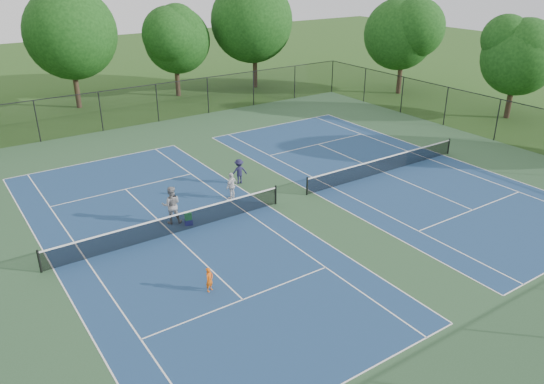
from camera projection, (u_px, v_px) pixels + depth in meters
ground at (292, 199)px, 28.80m from camera, size 140.00×140.00×0.00m
court_pad at (292, 199)px, 28.80m from camera, size 36.00×36.00×0.01m
tennis_court_left at (173, 232)px, 25.16m from camera, size 12.00×23.83×1.07m
tennis_court_right at (384, 171)px, 32.36m from camera, size 12.00×23.83×1.07m
perimeter_fence at (292, 172)px, 28.15m from camera, size 36.08×36.08×3.02m
tree_back_b at (68, 29)px, 43.69m from camera, size 7.60×7.60×10.03m
tree_back_c at (174, 36)px, 48.02m from camera, size 6.00×6.00×8.40m
tree_back_d at (254, 16)px, 50.83m from camera, size 7.80×7.80×10.37m
tree_side_e at (404, 31)px, 48.83m from camera, size 6.60×6.60×8.87m
tree_side_f at (518, 52)px, 41.26m from camera, size 5.80×5.80×8.12m
child_player at (209, 280)px, 20.72m from camera, size 0.45×0.38×1.04m
instructor at (171, 205)px, 25.91m from camera, size 1.15×1.04×1.93m
bystander_a at (232, 186)px, 28.62m from camera, size 0.95×0.69×1.50m
bystander_b at (239, 171)px, 30.56m from camera, size 1.05×0.73×1.48m
ball_crate at (189, 222)px, 26.05m from camera, size 0.46×0.43×0.28m
ball_hopper at (188, 216)px, 25.92m from camera, size 0.41×0.37×0.38m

